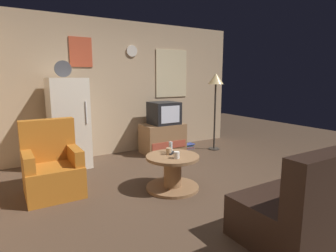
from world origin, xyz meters
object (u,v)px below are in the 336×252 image
Objects in this scene: standing_lamp at (216,85)px; coffee_table at (173,172)px; remote_control at (172,153)px; couch at (323,202)px; mug_ceramic_white at (177,155)px; mug_ceramic_tan at (169,151)px; tv_stand at (163,138)px; wine_glass at (171,147)px; fridge at (69,123)px; armchair at (52,168)px; book_stack at (189,146)px; crt_tv at (164,113)px.

coffee_table is (-1.88, -1.35, -1.12)m from standing_lamp.
couch reaches higher than remote_control.
mug_ceramic_tan is at bearing 87.43° from mug_ceramic_white.
tv_stand is at bearing 65.11° from mug_ceramic_white.
wine_glass is 1.67× the size of mug_ceramic_white.
fridge reaches higher than standing_lamp.
standing_lamp is at bearing 35.58° from coffee_table.
book_stack is (2.86, 0.95, -0.28)m from armchair.
tv_stand is at bearing 24.20° from armchair.
wine_glass is at bearing -146.78° from standing_lamp.
crt_tv reaches higher than armchair.
wine_glass reaches higher than coffee_table.
wine_glass is 0.09× the size of couch.
tv_stand is at bearing 62.54° from mug_ceramic_tan.
mug_ceramic_white is 1.00× the size of mug_ceramic_tan.
mug_ceramic_tan is (-1.89, -1.27, -0.85)m from standing_lamp.
remote_control is at bearing -58.39° from fridge.
couch reaches higher than tv_stand.
armchair is at bearing -113.25° from fridge.
coffee_table is 4.80× the size of remote_control.
coffee_table is at bearing 80.53° from mug_ceramic_white.
tv_stand is at bearing 174.54° from book_stack.
mug_ceramic_tan is 0.05× the size of couch.
coffee_table is (-0.86, -1.70, -0.57)m from crt_tv.
standing_lamp is at bearing 33.74° from mug_ceramic_tan.
tv_stand is 0.49× the size of couch.
standing_lamp is 3.41m from couch.
mug_ceramic_white reaches higher than book_stack.
crt_tv is at bearing 174.34° from book_stack.
mug_ceramic_tan is at bearing 111.78° from couch.
tv_stand is 0.53× the size of standing_lamp.
wine_glass is at bearing 73.21° from mug_ceramic_white.
crt_tv reaches higher than mug_ceramic_tan.
wine_glass is 1.00× the size of remote_control.
fridge is at bearing 120.22° from mug_ceramic_tan.
fridge is 1.96m from remote_control.
book_stack is at bearing 47.14° from mug_ceramic_tan.
tv_stand is at bearing 161.53° from standing_lamp.
mug_ceramic_white is 1.63m from armchair.
wine_glass reaches higher than book_stack.
tv_stand reaches higher than mug_ceramic_tan.
fridge is 1.86m from tv_stand.
standing_lamp reaches higher than wine_glass.
fridge is at bearing 96.73° from remote_control.
crt_tv reaches higher than tv_stand.
wine_glass reaches higher than remote_control.
standing_lamp is at bearing 37.88° from mug_ceramic_white.
mug_ceramic_white is at bearing -99.47° from coffee_table.
standing_lamp reaches higher than crt_tv.
tv_stand is 2.47m from armchair.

